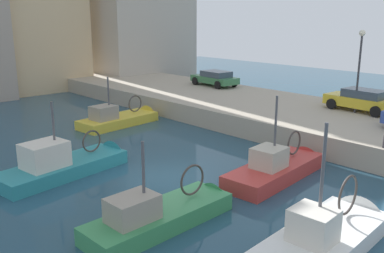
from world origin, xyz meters
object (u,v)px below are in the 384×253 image
fishing_boat_yellow (123,122)px  fishing_boat_white (330,241)px  parked_car_yellow (362,100)px  parked_car_green (215,78)px  quay_streetlamp (360,58)px  fishing_boat_teal (70,169)px  fishing_boat_red (279,173)px  fishing_boat_green (168,219)px

fishing_boat_yellow → fishing_boat_white: size_ratio=0.99×
parked_car_yellow → fishing_boat_white: bearing=-156.5°
parked_car_green → quay_streetlamp: (-1.02, -12.65, 2.61)m
parked_car_green → quay_streetlamp: size_ratio=0.87×
parked_car_green → quay_streetlamp: quay_streetlamp is taller
parked_car_green → quay_streetlamp: bearing=-94.6°
fishing_boat_teal → fishing_boat_red: (6.53, -6.64, -0.06)m
fishing_boat_teal → fishing_boat_white: size_ratio=1.10×
fishing_boat_green → parked_car_green: bearing=40.2°
fishing_boat_yellow → parked_car_green: size_ratio=1.47×
fishing_boat_yellow → parked_car_yellow: bearing=-49.0°
fishing_boat_teal → fishing_boat_green: bearing=-88.9°
fishing_boat_teal → fishing_boat_red: 9.31m
fishing_boat_red → fishing_boat_green: (-6.40, -0.05, 0.00)m
fishing_boat_yellow → quay_streetlamp: bearing=-50.8°
quay_streetlamp → fishing_boat_yellow: bearing=129.2°
fishing_boat_green → quay_streetlamp: bearing=5.3°
fishing_boat_red → parked_car_green: (10.30, 14.04, 1.73)m
fishing_boat_white → fishing_boat_green: (-2.77, 4.48, 0.01)m
fishing_boat_red → parked_car_yellow: size_ratio=1.50×
fishing_boat_yellow → parked_car_green: 10.34m
parked_car_yellow → quay_streetlamp: size_ratio=0.89×
fishing_boat_teal → quay_streetlamp: 17.20m
fishing_boat_white → quay_streetlamp: quay_streetlamp is taller
fishing_boat_green → quay_streetlamp: size_ratio=1.29×
fishing_boat_yellow → fishing_boat_white: fishing_boat_white is taller
parked_car_green → fishing_boat_white: bearing=-126.9°
parked_car_green → parked_car_yellow: size_ratio=0.97×
fishing_boat_yellow → parked_car_yellow: (9.70, -11.14, 1.78)m
fishing_boat_teal → parked_car_green: size_ratio=1.63×
fishing_boat_green → parked_car_yellow: bearing=4.9°
fishing_boat_white → parked_car_green: bearing=53.1°
fishing_boat_red → parked_car_yellow: 10.17m
fishing_boat_green → parked_car_yellow: fishing_boat_green is taller
fishing_boat_red → parked_car_green: fishing_boat_red is taller
fishing_boat_yellow → fishing_boat_green: 14.18m
parked_car_yellow → fishing_boat_teal: bearing=162.2°
fishing_boat_yellow → quay_streetlamp: size_ratio=1.27×
fishing_boat_white → parked_car_green: (13.92, 18.58, 1.74)m
parked_car_green → fishing_boat_yellow: bearing=-171.2°
fishing_boat_yellow → parked_car_yellow: 14.88m
fishing_boat_yellow → quay_streetlamp: (9.06, -11.09, 4.33)m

